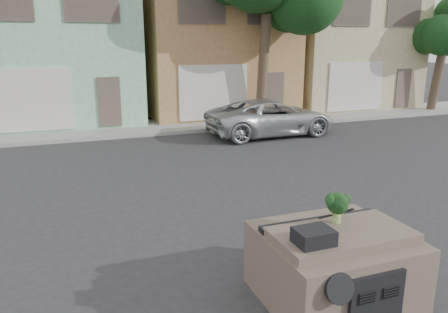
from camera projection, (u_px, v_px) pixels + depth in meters
ground_plane at (248, 221)px, 9.08m from camera, size 120.00×120.00×0.00m
sidewalk at (148, 128)px, 18.55m from camera, size 40.00×3.00×0.15m
townhouse_mint at (52, 38)px, 20.03m from camera, size 7.20×8.20×7.55m
townhouse_tan at (207, 38)px, 22.60m from camera, size 7.20×8.20×7.55m
townhouse_beige at (330, 39)px, 25.17m from camera, size 7.20×8.20×7.55m
silver_pickup at (271, 135)px, 17.45m from camera, size 5.20×2.50×1.43m
tree_near at (264, 26)px, 18.57m from camera, size 4.40×4.00×8.50m
tree_far at (440, 54)px, 22.31m from camera, size 3.20×3.00×6.00m
car_dashboard at (333, 263)px, 6.22m from camera, size 2.00×1.80×1.12m
instrument_hump at (314, 236)px, 5.54m from camera, size 0.48×0.38×0.20m
wiper_arm at (337, 213)px, 6.52m from camera, size 0.69×0.15×0.02m
broccoli at (337, 208)px, 6.16m from camera, size 0.48×0.48×0.45m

